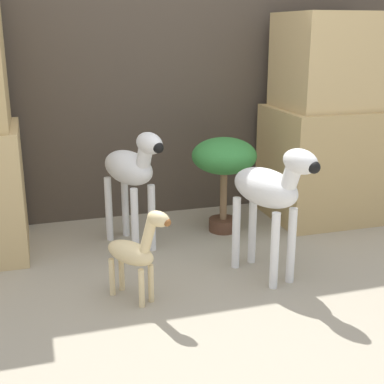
{
  "coord_description": "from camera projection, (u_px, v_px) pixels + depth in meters",
  "views": [
    {
      "loc": [
        -0.69,
        -1.99,
        1.2
      ],
      "look_at": [
        0.08,
        0.57,
        0.38
      ],
      "focal_mm": 50.0,
      "sensor_mm": 36.0,
      "label": 1
    }
  ],
  "objects": [
    {
      "name": "giraffe_figurine",
      "position": [
        135.0,
        250.0,
        2.39
      ],
      "size": [
        0.28,
        0.34,
        0.46
      ],
      "color": "beige",
      "rests_on": "ground_plane"
    },
    {
      "name": "potted_palm_front",
      "position": [
        224.0,
        161.0,
        3.18
      ],
      "size": [
        0.39,
        0.39,
        0.58
      ],
      "color": "#513323",
      "rests_on": "ground_plane"
    },
    {
      "name": "zebra_left",
      "position": [
        132.0,
        170.0,
        2.94
      ],
      "size": [
        0.32,
        0.53,
        0.69
      ],
      "color": "white",
      "rests_on": "ground_plane"
    },
    {
      "name": "zebra_right",
      "position": [
        270.0,
        191.0,
        2.56
      ],
      "size": [
        0.3,
        0.53,
        0.69
      ],
      "color": "white",
      "rests_on": "ground_plane"
    },
    {
      "name": "wall_back",
      "position": [
        141.0,
        45.0,
        3.33
      ],
      "size": [
        6.4,
        0.08,
        2.2
      ],
      "color": "#473D33",
      "rests_on": "ground_plane"
    },
    {
      "name": "rock_pillar_right",
      "position": [
        332.0,
        125.0,
        3.42
      ],
      "size": [
        0.77,
        0.61,
        1.29
      ],
      "color": "tan",
      "rests_on": "ground_plane"
    },
    {
      "name": "ground_plane",
      "position": [
        212.0,
        311.0,
        2.36
      ],
      "size": [
        14.0,
        14.0,
        0.0
      ],
      "primitive_type": "plane",
      "color": "#9E937F"
    }
  ]
}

